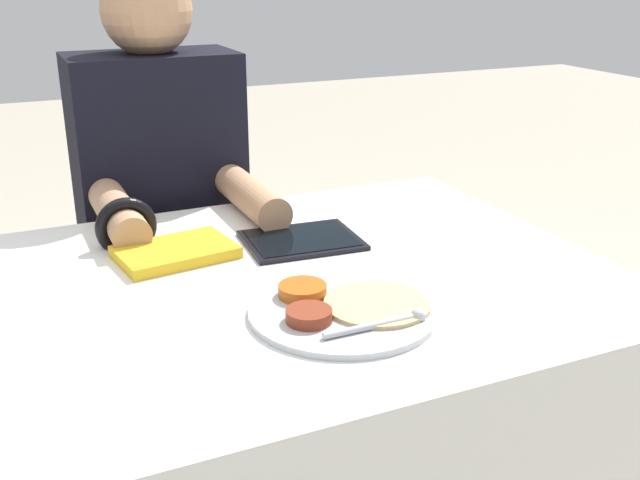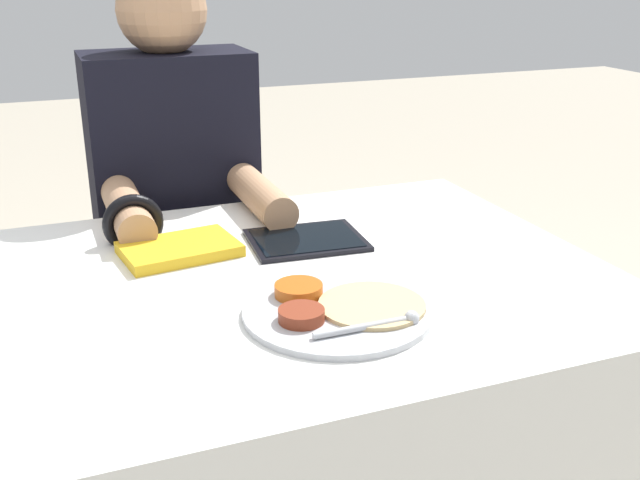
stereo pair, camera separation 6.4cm
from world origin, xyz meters
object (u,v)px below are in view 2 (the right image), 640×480
object	(u,v)px
person_diner	(179,249)
thali_tray	(337,309)
red_notebook	(180,250)
tablet_device	(306,240)

from	to	relation	value
person_diner	thali_tray	bearing A→B (deg)	-82.08
red_notebook	tablet_device	xyz separation A→B (m)	(0.23, -0.02, -0.00)
thali_tray	red_notebook	size ratio (longest dim) A/B	1.32
red_notebook	tablet_device	bearing A→B (deg)	-5.95
tablet_device	person_diner	bearing A→B (deg)	110.83
red_notebook	person_diner	xyz separation A→B (m)	(0.07, 0.39, -0.15)
person_diner	red_notebook	bearing A→B (deg)	-99.73
tablet_device	thali_tray	bearing A→B (deg)	-101.61
tablet_device	person_diner	world-z (taller)	person_diner
red_notebook	thali_tray	bearing A→B (deg)	-62.25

